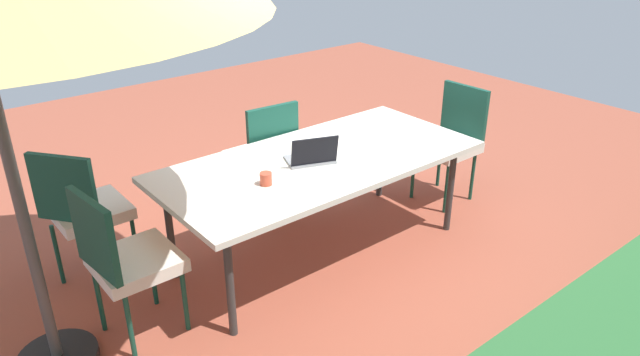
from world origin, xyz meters
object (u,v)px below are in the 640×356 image
Objects in this scene: chair_southeast at (83,207)px; laptop at (312,156)px; dining_table at (320,164)px; chair_west at (451,138)px; chair_south at (265,152)px; chair_east at (125,257)px; cup at (266,179)px.

chair_southeast is 2.54× the size of laptop.
dining_table is 1.60m from chair_southeast.
chair_west is 2.93m from chair_southeast.
chair_west is at bearing 156.67° from chair_south.
dining_table is 0.13m from laptop.
chair_east is (1.47, 0.75, 0.00)m from chair_south.
chair_south is at bearing -123.25° from cup.
chair_south is (-0.03, -0.73, -0.16)m from dining_table.
chair_west is at bearing 179.96° from dining_table.
laptop is at bearing -169.09° from cup.
chair_southeast and chair_east have the same top height.
chair_southeast is 0.75m from chair_east.
cup is (1.95, 0.11, 0.25)m from chair_west.
chair_southeast is at bearing -27.23° from dining_table.
laptop reaches higher than dining_table.
dining_table is at bearing -154.16° from chair_southeast.
cup is at bearing 11.50° from dining_table.
chair_east is at bearing -91.72° from chair_west.
cup reaches higher than dining_table.
chair_southeast is 1.25m from cup.
laptop is at bearing -96.62° from chair_east.
laptop is (-1.35, 0.00, 0.25)m from chair_east.
dining_table is at bearing -95.67° from chair_east.
dining_table is at bearing -168.50° from cup.
chair_south is 2.54× the size of laptop.
chair_west reaches higher than dining_table.
dining_table is 2.32× the size of chair_west.
dining_table is 1.45m from chair_east.
chair_southeast is 1.00× the size of chair_east.
dining_table is 0.75m from chair_south.
chair_south is 1.65m from chair_east.
cup is at bearing -89.01° from chair_west.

